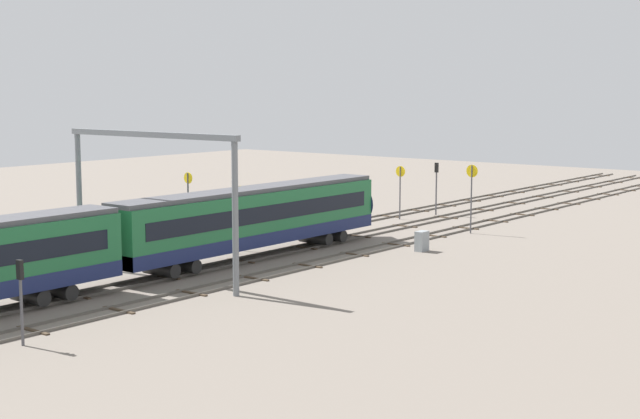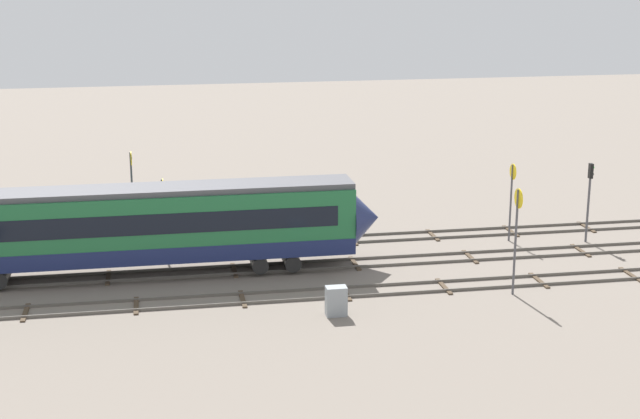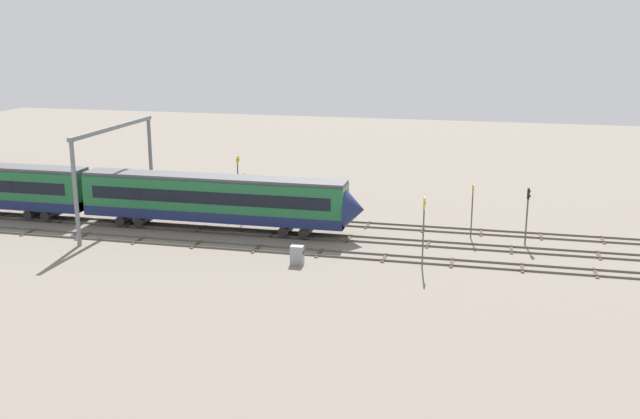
% 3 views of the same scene
% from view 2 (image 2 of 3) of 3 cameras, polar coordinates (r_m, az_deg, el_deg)
% --- Properties ---
extents(ground_plane, '(158.95, 158.95, 0.00)m').
position_cam_2_polar(ground_plane, '(52.63, -5.17, -3.70)').
color(ground_plane, slate).
extents(track_near_foreground, '(142.95, 2.40, 0.16)m').
position_cam_2_polar(track_near_foreground, '(48.28, -4.67, -5.35)').
color(track_near_foreground, '#59544C').
rests_on(track_near_foreground, ground).
extents(track_with_train, '(142.95, 2.40, 0.16)m').
position_cam_2_polar(track_with_train, '(52.60, -5.17, -3.63)').
color(track_with_train, '#59544C').
rests_on(track_with_train, ground).
extents(track_middle, '(142.95, 2.40, 0.16)m').
position_cam_2_polar(track_middle, '(56.97, -5.60, -2.17)').
color(track_middle, '#59544C').
rests_on(track_middle, ground).
extents(speed_sign_near_foreground, '(0.14, 0.85, 4.72)m').
position_cam_2_polar(speed_sign_near_foreground, '(54.39, -9.39, 0.11)').
color(speed_sign_near_foreground, '#4C4C51').
rests_on(speed_sign_near_foreground, ground).
extents(speed_sign_mid_trackside, '(0.14, 1.02, 5.59)m').
position_cam_2_polar(speed_sign_mid_trackside, '(48.80, 11.73, -0.93)').
color(speed_sign_mid_trackside, '#4C4C51').
rests_on(speed_sign_mid_trackside, ground).
extents(speed_sign_far_trackside, '(0.14, 0.96, 4.80)m').
position_cam_2_polar(speed_sign_far_trackside, '(58.22, 11.44, 1.14)').
color(speed_sign_far_trackside, '#4C4C51').
rests_on(speed_sign_far_trackside, ground).
extents(speed_sign_distant_end, '(0.14, 0.83, 5.62)m').
position_cam_2_polar(speed_sign_distant_end, '(57.74, -11.21, 1.40)').
color(speed_sign_distant_end, '#4C4C51').
rests_on(speed_sign_distant_end, ground).
extents(signal_light_trackside_departure, '(0.31, 0.32, 4.86)m').
position_cam_2_polar(signal_light_trackside_departure, '(59.11, 15.88, 1.06)').
color(signal_light_trackside_departure, '#4C4C51').
rests_on(signal_light_trackside_departure, ground).
extents(relay_cabinet, '(1.03, 0.65, 1.46)m').
position_cam_2_polar(relay_cabinet, '(45.90, 0.98, -5.52)').
color(relay_cabinet, gray).
rests_on(relay_cabinet, ground).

